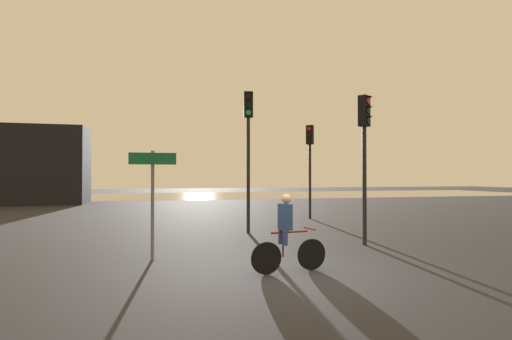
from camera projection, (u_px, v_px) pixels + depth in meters
ground_plane at (292, 273)px, 8.20m from camera, size 120.00×120.00×0.00m
water_strip at (183, 196)px, 41.09m from camera, size 80.00×16.00×0.01m
distant_building at (9, 165)px, 28.31m from camera, size 10.34×4.00×5.58m
traffic_light_far_right at (310, 154)px, 18.75m from camera, size 0.41×0.42×4.40m
traffic_light_center at (248, 136)px, 14.03m from camera, size 0.36×0.38×4.97m
traffic_light_near_right at (364, 141)px, 11.60m from camera, size 0.40×0.42×4.34m
direction_sign_post at (153, 189)px, 9.49m from camera, size 1.10×0.13×2.60m
cyclist at (287, 233)px, 8.24m from camera, size 1.70×0.48×1.62m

